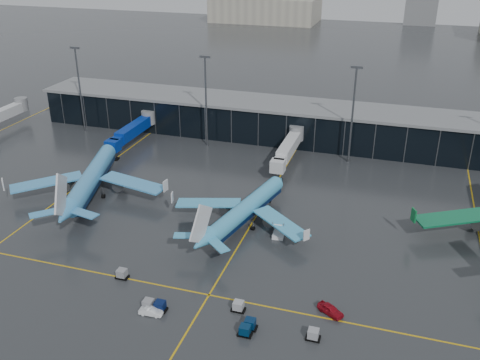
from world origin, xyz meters
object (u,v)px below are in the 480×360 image
(mobile_airstair, at_px, (279,233))
(service_van_white, at_px, (151,312))
(airliner_arkefly, at_px, (90,168))
(baggage_carts, at_px, (208,311))
(airliner_klm_near, at_px, (247,199))
(service_van_red, at_px, (330,310))

(mobile_airstair, relative_size, service_van_white, 0.90)
(airliner_arkefly, relative_size, baggage_carts, 1.15)
(service_van_white, bearing_deg, airliner_klm_near, -14.51)
(airliner_klm_near, xyz_separation_m, baggage_carts, (2.77, -30.02, -4.92))
(airliner_klm_near, relative_size, service_van_white, 9.63)
(airliner_klm_near, relative_size, mobile_airstair, 10.73)
(mobile_airstair, distance_m, service_van_red, 24.84)
(airliner_klm_near, height_order, baggage_carts, airliner_klm_near)
(mobile_airstair, height_order, service_van_white, mobile_airstair)
(mobile_airstair, bearing_deg, baggage_carts, -105.00)
(baggage_carts, bearing_deg, service_van_white, -162.14)
(mobile_airstair, height_order, service_van_red, mobile_airstair)
(baggage_carts, distance_m, service_van_red, 19.51)
(service_van_red, bearing_deg, service_van_white, 139.39)
(airliner_arkefly, bearing_deg, service_van_red, -40.34)
(baggage_carts, xyz_separation_m, service_van_white, (-8.69, -2.80, -0.13))
(service_van_white, bearing_deg, airliner_arkefly, 38.12)
(airliner_arkefly, xyz_separation_m, service_van_red, (59.40, -26.30, -5.81))
(airliner_klm_near, xyz_separation_m, service_van_red, (21.30, -23.89, -4.90))
(airliner_arkefly, relative_size, service_van_red, 9.40)
(mobile_airstair, distance_m, service_van_white, 32.66)
(baggage_carts, bearing_deg, airliner_arkefly, 141.57)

